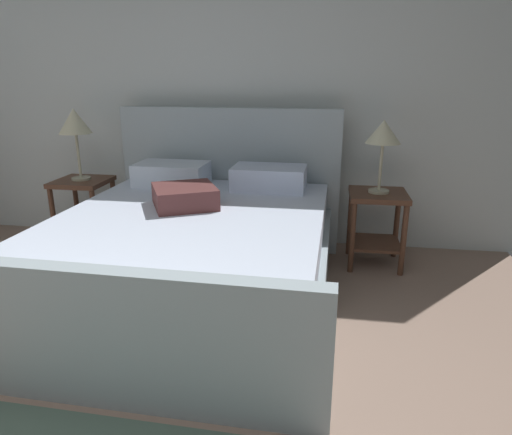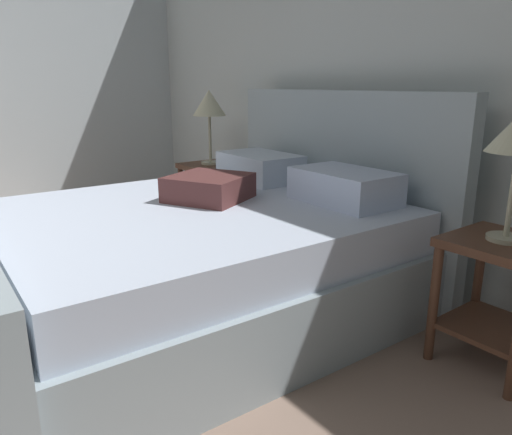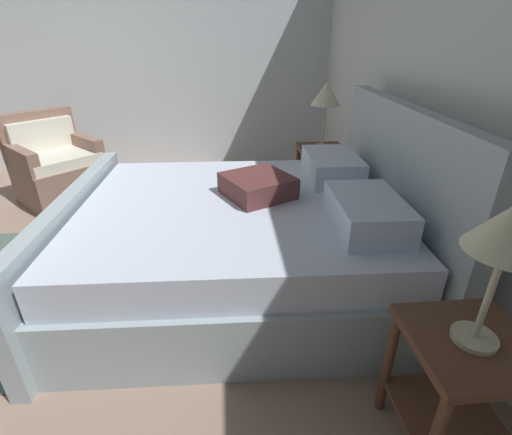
{
  "view_description": "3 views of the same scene",
  "coord_description": "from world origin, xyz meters",
  "px_view_note": "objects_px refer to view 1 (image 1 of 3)",
  "views": [
    {
      "loc": [
        0.94,
        -0.87,
        1.48
      ],
      "look_at": [
        0.47,
        2.2,
        0.49
      ],
      "focal_mm": 31.77,
      "sensor_mm": 36.0,
      "label": 1
    },
    {
      "loc": [
        2.3,
        0.6,
        1.26
      ],
      "look_at": [
        0.31,
        2.1,
        0.56
      ],
      "focal_mm": 33.78,
      "sensor_mm": 36.0,
      "label": 2
    },
    {
      "loc": [
        2.3,
        1.78,
        1.6
      ],
      "look_at": [
        0.32,
        1.95,
        0.61
      ],
      "focal_mm": 25.94,
      "sensor_mm": 36.0,
      "label": 3
    }
  ],
  "objects_px": {
    "table_lamp_right": "(383,135)",
    "table_lamp_left": "(75,123)",
    "nightstand_right": "(376,217)",
    "bed": "(196,249)",
    "nightstand_left": "(84,201)"
  },
  "relations": [
    {
      "from": "nightstand_right",
      "to": "table_lamp_right",
      "type": "xyz_separation_m",
      "value": [
        0.0,
        0.0,
        0.64
      ]
    },
    {
      "from": "table_lamp_right",
      "to": "nightstand_right",
      "type": "bearing_deg",
      "value": -135.0
    },
    {
      "from": "bed",
      "to": "nightstand_right",
      "type": "distance_m",
      "value": 1.47
    },
    {
      "from": "table_lamp_right",
      "to": "table_lamp_left",
      "type": "relative_size",
      "value": 0.91
    },
    {
      "from": "bed",
      "to": "table_lamp_left",
      "type": "distance_m",
      "value": 1.68
    },
    {
      "from": "nightstand_right",
      "to": "table_lamp_right",
      "type": "relative_size",
      "value": 1.08
    },
    {
      "from": "bed",
      "to": "nightstand_left",
      "type": "xyz_separation_m",
      "value": [
        -1.26,
        0.83,
        0.05
      ]
    },
    {
      "from": "bed",
      "to": "table_lamp_left",
      "type": "relative_size",
      "value": 3.71
    },
    {
      "from": "table_lamp_right",
      "to": "nightstand_left",
      "type": "distance_m",
      "value": 2.6
    },
    {
      "from": "nightstand_right",
      "to": "bed",
      "type": "bearing_deg",
      "value": -148.9
    },
    {
      "from": "table_lamp_right",
      "to": "table_lamp_left",
      "type": "xyz_separation_m",
      "value": [
        -2.52,
        0.07,
        0.04
      ]
    },
    {
      "from": "nightstand_right",
      "to": "table_lamp_right",
      "type": "height_order",
      "value": "table_lamp_right"
    },
    {
      "from": "nightstand_right",
      "to": "nightstand_left",
      "type": "height_order",
      "value": "same"
    },
    {
      "from": "table_lamp_right",
      "to": "nightstand_left",
      "type": "relative_size",
      "value": 0.93
    },
    {
      "from": "bed",
      "to": "nightstand_right",
      "type": "bearing_deg",
      "value": 31.1
    }
  ]
}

